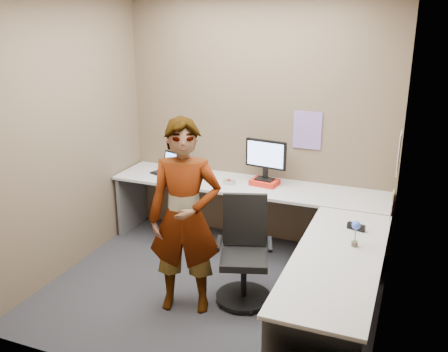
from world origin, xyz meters
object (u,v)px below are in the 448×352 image
at_px(person, 185,218).
at_px(desk, 270,223).
at_px(monitor, 266,156).
at_px(office_chair, 244,259).

bearing_deg(person, desk, 36.55).
height_order(monitor, person, person).
height_order(monitor, office_chair, monitor).
relative_size(office_chair, person, 0.56).
bearing_deg(office_chair, desk, 55.80).
height_order(desk, office_chair, office_chair).
xyz_separation_m(monitor, person, (-0.28, -1.37, -0.19)).
distance_m(office_chair, person, 0.70).
bearing_deg(office_chair, person, -161.28).
bearing_deg(desk, monitor, 111.45).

